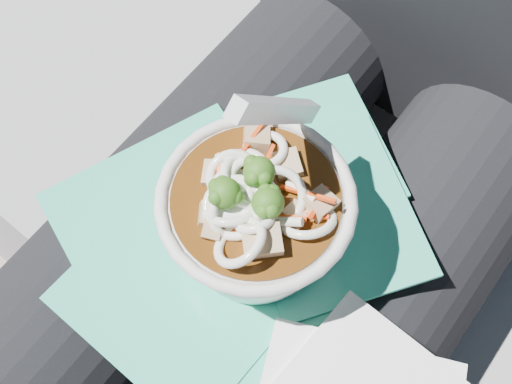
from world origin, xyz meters
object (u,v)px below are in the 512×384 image
Objects in this scene: person_body at (320,186)px; stone_ledge at (324,270)px; lap at (258,271)px; plastic_bag at (250,242)px; udon_bowl at (256,215)px.

stone_ledge is at bearing 90.00° from person_body.
plastic_bag reaches higher than lap.
person_body reaches higher than udon_bowl.
plastic_bag is 1.72× the size of udon_bowl.
stone_ledge is 2.08× the size of lap.
plastic_bag is at bearing -90.00° from stone_ledge.
lap is at bearing -90.00° from stone_ledge.
udon_bowl reaches higher than stone_ledge.
udon_bowl is at bearing -63.81° from lap.
lap reaches higher than stone_ledge.
lap is 0.47× the size of person_body.
stone_ledge is at bearing 90.00° from lap.
lap is 0.09m from plastic_bag.
stone_ledge is 0.43m from plastic_bag.
lap is at bearing -90.00° from person_body.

